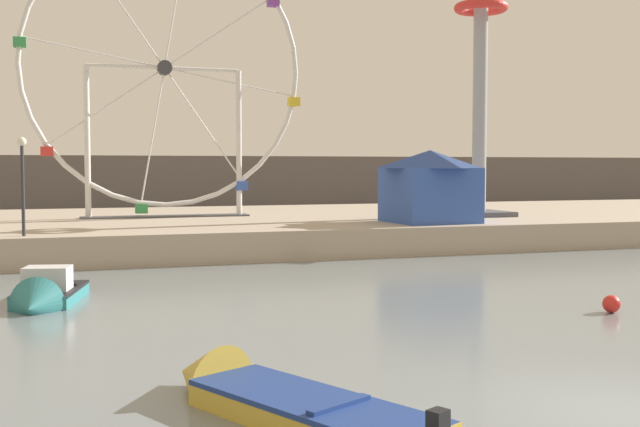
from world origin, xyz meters
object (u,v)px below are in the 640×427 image
at_px(carnival_booth_blue_tent, 430,185).
at_px(mooring_buoy_orange, 611,304).
at_px(motorboat_teal_painted, 44,296).
at_px(drop_tower_steel_tower, 480,80).
at_px(ferris_wheel_white_frame, 164,72).
at_px(motorboat_mustard_yellow, 265,396).
at_px(promenade_lamp_near, 22,170).

bearing_deg(carnival_booth_blue_tent, mooring_buoy_orange, -101.88).
distance_m(motorboat_teal_painted, drop_tower_steel_tower, 25.17).
relative_size(carnival_booth_blue_tent, mooring_buoy_orange, 9.07).
bearing_deg(ferris_wheel_white_frame, carnival_booth_blue_tent, -34.41).
bearing_deg(carnival_booth_blue_tent, motorboat_mustard_yellow, -124.88).
height_order(motorboat_mustard_yellow, promenade_lamp_near, promenade_lamp_near).
relative_size(ferris_wheel_white_frame, drop_tower_steel_tower, 1.05).
relative_size(drop_tower_steel_tower, carnival_booth_blue_tent, 3.33).
xyz_separation_m(motorboat_teal_painted, drop_tower_steel_tower, (20.24, 12.86, 7.64)).
bearing_deg(ferris_wheel_white_frame, drop_tower_steel_tower, -15.21).
bearing_deg(promenade_lamp_near, motorboat_mustard_yellow, -77.36).
bearing_deg(drop_tower_steel_tower, motorboat_mustard_yellow, -126.17).
distance_m(ferris_wheel_white_frame, promenade_lamp_near, 11.80).
bearing_deg(motorboat_mustard_yellow, mooring_buoy_orange, -90.76).
distance_m(drop_tower_steel_tower, carnival_booth_blue_tent, 7.39).
bearing_deg(promenade_lamp_near, carnival_booth_blue_tent, 5.64).
distance_m(carnival_booth_blue_tent, mooring_buoy_orange, 15.54).
bearing_deg(carnival_booth_blue_tent, drop_tower_steel_tower, 34.26).
bearing_deg(promenade_lamp_near, drop_tower_steel_tower, 13.02).
bearing_deg(drop_tower_steel_tower, ferris_wheel_white_frame, 164.79).
height_order(motorboat_mustard_yellow, ferris_wheel_white_frame, ferris_wheel_white_frame).
relative_size(promenade_lamp_near, mooring_buoy_orange, 7.96).
bearing_deg(promenade_lamp_near, motorboat_teal_painted, -84.23).
height_order(drop_tower_steel_tower, carnival_booth_blue_tent, drop_tower_steel_tower).
height_order(motorboat_teal_painted, promenade_lamp_near, promenade_lamp_near).
relative_size(motorboat_teal_painted, promenade_lamp_near, 1.13).
xyz_separation_m(motorboat_mustard_yellow, ferris_wheel_white_frame, (2.03, 27.23, 7.97)).
bearing_deg(ferris_wheel_white_frame, promenade_lamp_near, -124.51).
bearing_deg(motorboat_teal_painted, carnival_booth_blue_tent, 134.09).
xyz_separation_m(drop_tower_steel_tower, carnival_booth_blue_tent, (-4.30, -3.22, -5.07)).
bearing_deg(motorboat_mustard_yellow, drop_tower_steel_tower, -62.46).
xyz_separation_m(drop_tower_steel_tower, promenade_lamp_near, (-21.05, -4.87, -4.41)).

